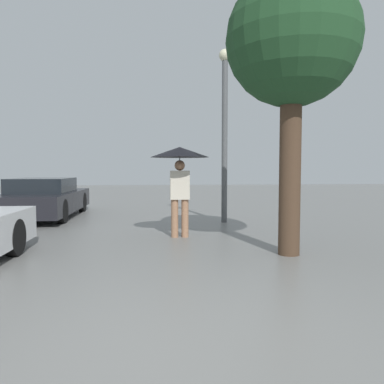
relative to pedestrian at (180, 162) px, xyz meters
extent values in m
plane|color=slate|center=(-0.30, -4.68, -1.52)|extent=(60.00, 60.00, 0.00)
cylinder|color=#9E7051|center=(-0.11, 0.00, -1.13)|extent=(0.15, 0.15, 0.78)
cylinder|color=#9E7051|center=(0.11, 0.00, -1.13)|extent=(0.15, 0.15, 0.78)
cube|color=beige|center=(0.00, 0.00, -0.46)|extent=(0.39, 0.23, 0.58)
sphere|color=#9E7051|center=(0.00, 0.00, -0.06)|extent=(0.21, 0.21, 0.21)
cylinder|color=#515456|center=(0.00, 0.00, -0.20)|extent=(0.02, 0.02, 0.62)
cone|color=black|center=(0.00, 0.00, 0.21)|extent=(1.19, 1.19, 0.21)
cylinder|color=black|center=(-2.75, -1.39, -1.23)|extent=(0.18, 0.59, 0.59)
cube|color=black|center=(-3.66, 3.59, -1.07)|extent=(1.76, 4.31, 0.56)
cube|color=black|center=(-3.66, 3.37, -0.59)|extent=(1.50, 1.94, 0.40)
cylinder|color=black|center=(-4.46, 4.92, -1.21)|extent=(0.18, 0.62, 0.62)
cylinder|color=black|center=(-2.87, 4.92, -1.21)|extent=(0.18, 0.62, 0.62)
cylinder|color=black|center=(-2.87, 2.25, -1.21)|extent=(0.18, 0.62, 0.62)
cylinder|color=#473323|center=(1.66, -1.73, -0.10)|extent=(0.34, 0.34, 2.85)
sphere|color=#1E4223|center=(1.66, -1.73, 1.90)|extent=(2.09, 2.09, 2.09)
cylinder|color=#515456|center=(1.30, 2.05, 0.58)|extent=(0.15, 0.15, 4.20)
sphere|color=beige|center=(1.30, 2.05, 2.77)|extent=(0.31, 0.31, 0.31)
camera|label=1|loc=(-0.51, -7.55, -0.13)|focal=35.00mm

